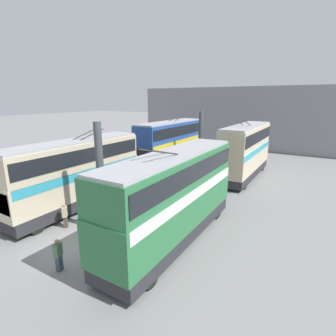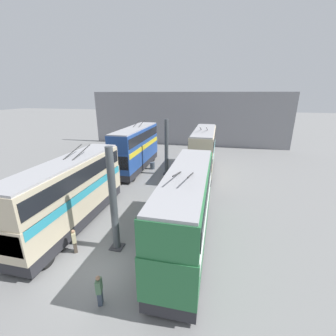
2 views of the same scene
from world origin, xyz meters
name	(u,v)px [view 1 (image 1 of 2)]	position (x,y,z in m)	size (l,w,h in m)	color
ground_plane	(78,246)	(0.00, 0.00, 0.00)	(240.00, 240.00, 0.00)	slate
depot_back_wall	(245,119)	(32.52, 0.00, 4.77)	(0.50, 36.00, 9.54)	gray
support_column_near	(101,181)	(2.02, 0.00, 3.15)	(0.79, 0.79, 6.55)	#42474C
support_column_far	(200,145)	(15.99, 0.00, 3.15)	(0.79, 0.79, 6.55)	#42474C
bus_left_near	(174,192)	(3.21, -4.19, 2.87)	(10.86, 2.54, 5.65)	black
bus_left_far	(246,148)	(17.60, -4.19, 2.99)	(10.32, 2.54, 5.89)	black
bus_right_near	(76,170)	(3.77, 4.19, 2.82)	(10.99, 2.54, 5.56)	black
bus_right_far	(171,142)	(17.10, 4.19, 3.02)	(11.00, 2.54, 5.93)	black
person_aisle_foreground	(58,254)	(-1.87, -0.98, 0.84)	(0.47, 0.36, 1.60)	#384251
person_by_right_row	(65,215)	(1.08, 2.31, 0.82)	(0.48, 0.45, 1.57)	#473D33
oil_drum	(187,165)	(17.51, 2.22, 0.43)	(0.62, 0.62, 0.86)	#424C56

